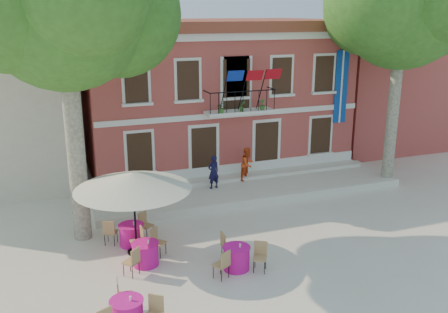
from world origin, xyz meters
TOP-DOWN VIEW (x-y plane):
  - ground at (0.00, 0.00)m, footprint 90.00×90.00m
  - main_building at (2.00, 9.99)m, footprint 13.50×9.59m
  - neighbor_east at (14.00, 11.00)m, footprint 9.40×9.40m
  - terrace at (2.00, 4.40)m, footprint 14.00×3.40m
  - plane_tree_west at (-5.51, 2.10)m, footprint 5.56×5.56m
  - plane_tree_east at (8.73, 3.29)m, footprint 5.59×5.59m
  - patio_umbrella at (-3.91, 0.23)m, footprint 3.88×3.88m
  - pedestrian_navy at (0.40, 4.65)m, footprint 0.63×0.50m
  - pedestrian_orange at (2.25, 5.12)m, footprint 0.97×0.91m
  - cafe_table_0 at (-4.91, -3.80)m, footprint 1.86×1.72m
  - cafe_table_1 at (-3.79, -0.71)m, footprint 1.70×1.61m
  - cafe_table_3 at (-3.95, 0.89)m, footprint 1.87×1.69m
  - cafe_table_4 at (-1.12, -1.98)m, footprint 1.87×1.63m

SIDE VIEW (x-z plane):
  - ground at x=0.00m, z-range 0.00..0.00m
  - terrace at x=2.00m, z-range 0.00..0.30m
  - cafe_table_1 at x=-3.79m, z-range -0.05..0.90m
  - cafe_table_0 at x=-4.91m, z-range -0.05..0.90m
  - cafe_table_3 at x=-3.95m, z-range -0.05..0.90m
  - cafe_table_4 at x=-1.12m, z-range -0.05..0.90m
  - pedestrian_navy at x=0.40m, z-range 0.30..1.82m
  - pedestrian_orange at x=2.25m, z-range 0.30..1.88m
  - patio_umbrella at x=-3.91m, z-range 1.15..4.04m
  - neighbor_east at x=14.00m, z-range 0.02..6.42m
  - main_building at x=2.00m, z-range 0.03..7.53m
  - plane_tree_west at x=-5.51m, z-range 2.61..13.53m
  - plane_tree_east at x=8.73m, z-range 2.64..13.61m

